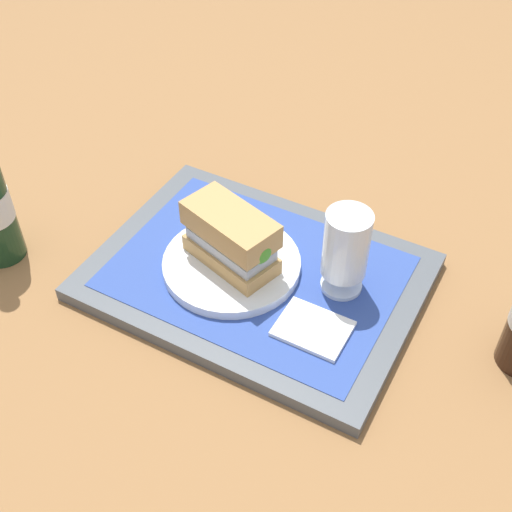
# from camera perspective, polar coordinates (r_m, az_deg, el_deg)

# --- Properties ---
(ground_plane) EXTENTS (3.00, 3.00, 0.00)m
(ground_plane) POSITION_cam_1_polar(r_m,az_deg,el_deg) (0.93, 0.00, -2.21)
(ground_plane) COLOR olive
(tray) EXTENTS (0.44, 0.32, 0.02)m
(tray) POSITION_cam_1_polar(r_m,az_deg,el_deg) (0.92, 0.00, -1.78)
(tray) COLOR #4C5156
(tray) RESTS_ON ground_plane
(placemat) EXTENTS (0.38, 0.27, 0.00)m
(placemat) POSITION_cam_1_polar(r_m,az_deg,el_deg) (0.91, 0.00, -1.32)
(placemat) COLOR #2D4793
(placemat) RESTS_ON tray
(plate) EXTENTS (0.19, 0.19, 0.01)m
(plate) POSITION_cam_1_polar(r_m,az_deg,el_deg) (0.91, -2.10, -0.69)
(plate) COLOR white
(plate) RESTS_ON placemat
(sandwich) EXTENTS (0.14, 0.10, 0.08)m
(sandwich) POSITION_cam_1_polar(r_m,az_deg,el_deg) (0.88, -2.03, 1.51)
(sandwich) COLOR tan
(sandwich) RESTS_ON plate
(beer_glass) EXTENTS (0.06, 0.06, 0.12)m
(beer_glass) POSITION_cam_1_polar(r_m,az_deg,el_deg) (0.85, 7.70, 0.63)
(beer_glass) COLOR silver
(beer_glass) RESTS_ON placemat
(napkin_folded) EXTENTS (0.09, 0.07, 0.01)m
(napkin_folded) POSITION_cam_1_polar(r_m,az_deg,el_deg) (0.85, 4.90, -6.22)
(napkin_folded) COLOR white
(napkin_folded) RESTS_ON placemat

